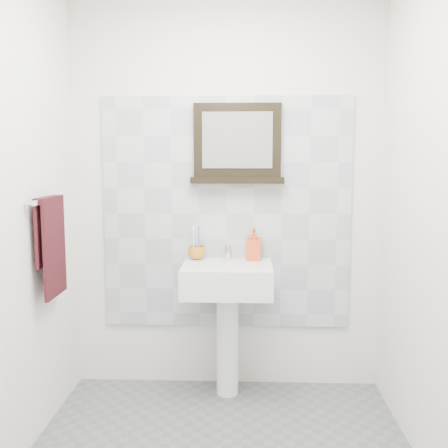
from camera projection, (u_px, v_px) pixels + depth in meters
The scene contains 11 objects.
back_wall at pixel (227, 198), 3.40m from camera, with size 2.00×0.01×2.50m, color silver.
front_wall at pixel (195, 271), 1.22m from camera, with size 2.00×0.01×2.50m, color silver.
right_wall at pixel (448, 218), 2.27m from camera, with size 0.01×2.20×2.50m, color silver.
splashback at pixel (227, 214), 3.40m from camera, with size 1.60×0.02×1.50m, color #AFB9BE.
pedestal_sink at pixel (227, 293), 3.25m from camera, with size 0.55×0.44×0.96m.
toothbrush_cup at pixel (197, 253), 3.37m from camera, with size 0.11×0.11×0.09m, color #BB7916.
toothbrushes at pixel (196, 240), 3.36m from camera, with size 0.05×0.04×0.21m.
soap_dispenser at pixel (254, 244), 3.34m from camera, with size 0.09×0.09×0.20m, color red.
framed_mirror at pixel (237, 146), 3.32m from camera, with size 0.59×0.11×0.50m.
towel_bar at pixel (48, 200), 2.84m from camera, with size 0.07×0.40×0.03m.
hand_towel at pixel (51, 239), 2.86m from camera, with size 0.06×0.30×0.55m.
Camera 1 is at (0.12, -2.29, 1.51)m, focal length 42.00 mm.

